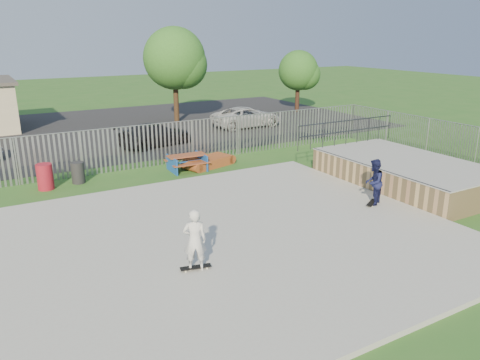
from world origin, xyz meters
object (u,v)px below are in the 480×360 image
car_dark (155,135)px  skater_navy (374,182)px  funbox (209,162)px  car_white (247,117)px  trash_bin_grey (78,173)px  trash_bin_red (45,177)px  picnic_table (187,162)px  tree_mid (174,59)px  tree_right (298,71)px  skater_white (195,240)px

car_dark → skater_navy: skater_navy is taller
funbox → skater_navy: 8.33m
car_dark → car_white: (7.24, 2.26, 0.04)m
trash_bin_grey → skater_navy: size_ratio=0.54×
trash_bin_grey → car_white: (12.41, 7.10, 0.23)m
trash_bin_red → car_white: (13.72, 7.30, 0.16)m
car_white → picnic_table: bearing=133.9°
picnic_table → skater_navy: skater_navy is taller
car_dark → tree_mid: size_ratio=0.66×
skater_navy → trash_bin_red: bearing=-69.6°
trash_bin_grey → picnic_table: bearing=-6.2°
trash_bin_grey → car_white: car_white is taller
trash_bin_red → tree_mid: (10.33, 11.26, 3.85)m
funbox → car_white: bearing=32.3°
car_dark → skater_navy: size_ratio=2.60×
tree_right → trash_bin_grey: bearing=-150.8°
car_white → tree_mid: tree_mid is taller
trash_bin_red → tree_mid: tree_mid is taller
funbox → trash_bin_red: 7.18m
car_white → skater_navy: skater_navy is taller
car_dark → car_white: size_ratio=0.90×
skater_navy → skater_white: (-7.49, -1.27, 0.00)m
trash_bin_red → skater_navy: bearing=-39.7°
tree_right → skater_navy: 22.04m
car_white → skater_white: (-11.46, -16.67, 0.29)m
car_dark → skater_navy: 13.55m
picnic_table → skater_white: size_ratio=1.08×
trash_bin_grey → skater_navy: skater_navy is taller
trash_bin_grey → tree_right: (19.28, 10.76, 2.77)m
trash_bin_red → tree_right: 23.48m
trash_bin_grey → skater_white: bearing=-84.3°
car_white → skater_navy: (-3.97, -15.40, 0.29)m
picnic_table → tree_mid: (4.32, 11.57, 4.00)m
trash_bin_grey → tree_right: tree_right is taller
car_dark → tree_mid: 8.21m
funbox → skater_white: (-4.91, -9.15, 0.76)m
trash_bin_red → car_white: size_ratio=0.22×
trash_bin_red → tree_mid: 15.76m
skater_white → car_dark: bearing=-84.2°
picnic_table → car_dark: (0.47, 5.36, 0.27)m
funbox → tree_mid: 12.61m
trash_bin_red → skater_navy: size_ratio=0.63×
skater_navy → skater_white: bearing=-20.2°
funbox → tree_right: 17.72m
tree_mid → tree_right: bearing=-1.7°
funbox → car_dark: size_ratio=0.55×
funbox → car_dark: 5.32m
car_white → skater_white: 20.23m
car_dark → funbox: bearing=174.1°
trash_bin_red → car_dark: car_dark is taller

